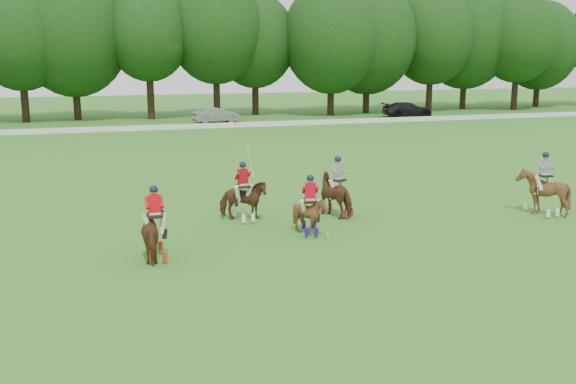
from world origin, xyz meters
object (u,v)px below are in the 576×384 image
object	(u,v)px
polo_red_c	(310,214)
polo_red_b	(243,200)
polo_red_a	(156,233)
car_right	(407,109)
car_mid	(216,115)
polo_ball	(328,235)
polo_stripe_b	(543,192)
polo_stripe_a	(337,194)

from	to	relation	value
polo_red_c	polo_red_b	bearing A→B (deg)	124.19
polo_red_a	polo_red_b	world-z (taller)	polo_red_b
polo_red_c	car_right	bearing A→B (deg)	57.78
polo_red_b	polo_red_a	bearing A→B (deg)	-134.34
car_mid	polo_red_c	size ratio (longest dim) A/B	2.06
polo_red_a	car_mid	bearing A→B (deg)	75.98
car_right	polo_ball	bearing A→B (deg)	154.09
polo_red_c	polo_stripe_b	xyz separation A→B (m)	(9.60, -0.06, 0.17)
car_mid	polo_red_a	size ratio (longest dim) A/B	1.90
polo_red_b	polo_stripe_a	world-z (taller)	polo_red_b
polo_red_a	polo_red_c	xyz separation A→B (m)	(5.40, 1.17, -0.09)
car_right	polo_stripe_b	bearing A→B (deg)	164.53
car_mid	car_right	distance (m)	19.96
polo_red_a	polo_red_c	bearing A→B (deg)	12.25
car_mid	car_right	xyz separation A→B (m)	(19.96, 0.00, 0.03)
polo_red_c	polo_ball	xyz separation A→B (m)	(0.52, -0.39, -0.69)
polo_red_a	polo_stripe_a	distance (m)	8.05
car_mid	polo_stripe_b	xyz separation A→B (m)	(4.98, -39.06, 0.20)
polo_stripe_a	polo_ball	world-z (taller)	polo_stripe_a
polo_stripe_b	polo_red_c	bearing A→B (deg)	179.66
car_mid	polo_red_a	distance (m)	41.41
polo_red_c	polo_ball	distance (m)	0.95
polo_stripe_a	polo_ball	size ratio (longest dim) A/B	25.98
polo_red_b	polo_stripe_b	world-z (taller)	polo_red_b
car_right	polo_ball	size ratio (longest dim) A/B	57.40
polo_red_a	polo_red_b	distance (m)	5.23
car_mid	polo_ball	bearing A→B (deg)	164.70
car_right	polo_stripe_b	xyz separation A→B (m)	(-14.98, -39.06, 0.16)
polo_stripe_b	polo_ball	xyz separation A→B (m)	(-9.09, -0.34, -0.87)
car_mid	polo_red_a	world-z (taller)	polo_red_a
polo_red_c	polo_stripe_b	size ratio (longest dim) A/B	0.85
polo_red_b	polo_ball	size ratio (longest dim) A/B	30.95
polo_stripe_a	polo_stripe_b	size ratio (longest dim) A/B	0.95
polo_ball	polo_stripe_b	bearing A→B (deg)	2.12
polo_stripe_a	polo_ball	distance (m)	3.06
car_mid	polo_red_b	bearing A→B (deg)	160.73
polo_stripe_b	polo_ball	bearing A→B (deg)	-177.88
polo_red_a	polo_red_b	bearing A→B (deg)	45.66
car_right	polo_ball	xyz separation A→B (m)	(-24.07, -39.40, -0.70)
polo_red_b	polo_ball	bearing A→B (deg)	-52.65
polo_stripe_b	polo_stripe_a	bearing A→B (deg)	163.60
polo_red_b	car_right	bearing A→B (deg)	54.15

